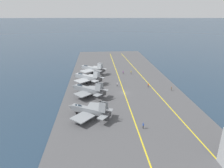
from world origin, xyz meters
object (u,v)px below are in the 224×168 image
object	(u,v)px
crew_white_vest	(117,84)
crew_brown_vest	(172,88)
crew_blue_vest	(143,125)
crew_yellow_vest	(131,72)
parked_jet_second	(88,90)
parked_jet_fourth	(92,68)
parked_jet_third	(87,77)
crew_red_vest	(148,85)
parked_jet_nearest	(89,110)
crew_purple_vest	(123,72)

from	to	relation	value
crew_white_vest	crew_brown_vest	distance (m)	22.91
crew_blue_vest	crew_yellow_vest	bearing A→B (deg)	-5.99
parked_jet_second	parked_jet_fourth	bearing A→B (deg)	-2.21
parked_jet_third	crew_red_vest	world-z (taller)	parked_jet_third
parked_jet_nearest	crew_yellow_vest	world-z (taller)	parked_jet_nearest
parked_jet_third	crew_red_vest	distance (m)	27.81
crew_yellow_vest	crew_red_vest	bearing A→B (deg)	-167.95
parked_jet_second	crew_brown_vest	world-z (taller)	parked_jet_second
parked_jet_second	parked_jet_fourth	world-z (taller)	parked_jet_second
parked_jet_fourth	crew_red_vest	bearing A→B (deg)	-132.67
crew_brown_vest	parked_jet_second	bearing A→B (deg)	94.73
parked_jet_third	crew_purple_vest	distance (m)	21.76
crew_yellow_vest	crew_white_vest	world-z (taller)	crew_yellow_vest
parked_jet_fourth	parked_jet_nearest	bearing A→B (deg)	179.67
parked_jet_second	parked_jet_fourth	size ratio (longest dim) A/B	1.00
parked_jet_fourth	crew_brown_vest	bearing A→B (deg)	-129.44
parked_jet_nearest	crew_brown_vest	world-z (taller)	parked_jet_nearest
parked_jet_fourth	crew_purple_vest	xyz separation A→B (m)	(-2.86, -16.25, -1.66)
parked_jet_fourth	crew_yellow_vest	bearing A→B (deg)	-98.69
parked_jet_fourth	parked_jet_third	bearing A→B (deg)	172.17
crew_purple_vest	parked_jet_second	bearing A→B (deg)	147.46
parked_jet_second	crew_blue_vest	world-z (taller)	parked_jet_second
parked_jet_nearest	crew_white_vest	distance (m)	28.52
parked_jet_second	parked_jet_fourth	distance (m)	30.17
parked_jet_third	crew_red_vest	size ratio (longest dim) A/B	9.23
parked_jet_nearest	parked_jet_second	world-z (taller)	parked_jet_second
crew_brown_vest	crew_white_vest	bearing A→B (deg)	73.01
parked_jet_third	crew_blue_vest	world-z (taller)	parked_jet_third
parked_jet_third	crew_blue_vest	size ratio (longest dim) A/B	8.44
crew_red_vest	crew_brown_vest	size ratio (longest dim) A/B	0.92
crew_blue_vest	parked_jet_third	bearing A→B (deg)	23.09
crew_blue_vest	parked_jet_fourth	bearing A→B (deg)	15.39
parked_jet_third	crew_purple_vest	bearing A→B (deg)	-57.26
crew_white_vest	crew_blue_vest	xyz separation A→B (m)	(-33.90, -3.73, 0.02)
parked_jet_third	crew_yellow_vest	xyz separation A→B (m)	(11.48, -22.40, -1.55)
crew_brown_vest	crew_red_vest	bearing A→B (deg)	61.60
parked_jet_fourth	crew_purple_vest	size ratio (longest dim) A/B	8.77
parked_jet_nearest	crew_red_vest	xyz separation A→B (m)	(24.02, -24.83, -1.34)
parked_jet_nearest	crew_yellow_vest	bearing A→B (deg)	-25.39
crew_yellow_vest	crew_blue_vest	distance (m)	51.67
crew_purple_vest	crew_brown_vest	distance (m)	29.74
crew_purple_vest	crew_yellow_vest	world-z (taller)	crew_yellow_vest
crew_white_vest	parked_jet_third	bearing A→B (deg)	65.66
parked_jet_second	parked_jet_third	distance (m)	15.57
crew_purple_vest	crew_white_vest	world-z (taller)	crew_white_vest
crew_yellow_vest	crew_brown_vest	world-z (taller)	crew_yellow_vest
parked_jet_fourth	crew_red_vest	world-z (taller)	parked_jet_fourth
crew_yellow_vest	crew_blue_vest	bearing A→B (deg)	174.01
parked_jet_nearest	crew_blue_vest	xyz separation A→B (m)	(-7.85, -15.27, -1.25)
parked_jet_fourth	crew_white_vest	xyz separation A→B (m)	(-20.61, -11.27, -1.64)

